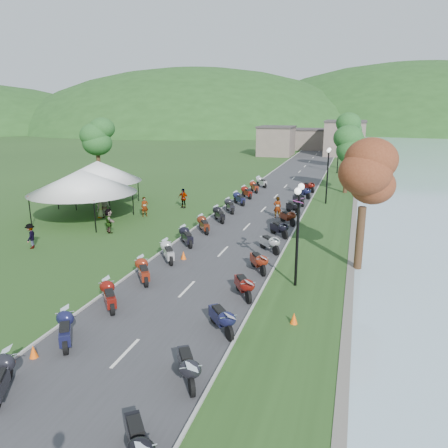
% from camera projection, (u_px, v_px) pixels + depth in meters
% --- Properties ---
extents(road, '(7.00, 120.00, 0.02)m').
position_uv_depth(road, '(276.00, 196.00, 43.47)').
color(road, '#37373A').
rests_on(road, ground).
extents(hills_backdrop, '(360.00, 120.00, 76.00)m').
position_uv_depth(hills_backdrop, '(342.00, 127.00, 191.29)').
color(hills_backdrop, '#285621').
rests_on(hills_backdrop, ground).
extents(far_building, '(18.00, 16.00, 5.00)m').
position_uv_depth(far_building, '(308.00, 140.00, 84.96)').
color(far_building, '#75655B').
rests_on(far_building, ground).
extents(moto_row_left, '(2.60, 49.78, 1.10)m').
position_uv_depth(moto_row_left, '(178.00, 244.00, 26.50)').
color(moto_row_left, '#331411').
rests_on(moto_row_left, ground).
extents(moto_row_right, '(2.60, 47.05, 1.10)m').
position_uv_depth(moto_row_right, '(264.00, 252.00, 25.15)').
color(moto_row_right, '#331411').
rests_on(moto_row_right, ground).
extents(vendor_tent_main, '(5.51, 5.51, 4.00)m').
position_uv_depth(vendor_tent_main, '(83.00, 195.00, 33.79)').
color(vendor_tent_main, white).
rests_on(vendor_tent_main, ground).
extents(vendor_tent_side, '(5.09, 5.09, 4.00)m').
position_uv_depth(vendor_tent_side, '(99.00, 183.00, 39.18)').
color(vendor_tent_side, white).
rests_on(vendor_tent_side, ground).
extents(tree_lakeside, '(2.85, 2.85, 7.91)m').
position_uv_depth(tree_lakeside, '(363.00, 198.00, 23.07)').
color(tree_lakeside, '#296527').
rests_on(tree_lakeside, ground).
extents(pedestrian_a, '(0.72, 0.71, 1.60)m').
position_uv_depth(pedestrian_a, '(145.00, 216.00, 35.54)').
color(pedestrian_a, slate).
rests_on(pedestrian_a, ground).
extents(pedestrian_b, '(1.00, 0.75, 1.83)m').
position_uv_depth(pedestrian_b, '(106.00, 218.00, 35.17)').
color(pedestrian_b, slate).
rests_on(pedestrian_b, ground).
extents(pedestrian_c, '(0.79, 1.12, 1.60)m').
position_uv_depth(pedestrian_c, '(32.00, 248.00, 27.52)').
color(pedestrian_c, slate).
rests_on(pedestrian_c, ground).
extents(traffic_cone_near, '(0.32, 0.32, 0.49)m').
position_uv_depth(traffic_cone_near, '(33.00, 352.00, 15.42)').
color(traffic_cone_near, '#F2590C').
rests_on(traffic_cone_near, ground).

